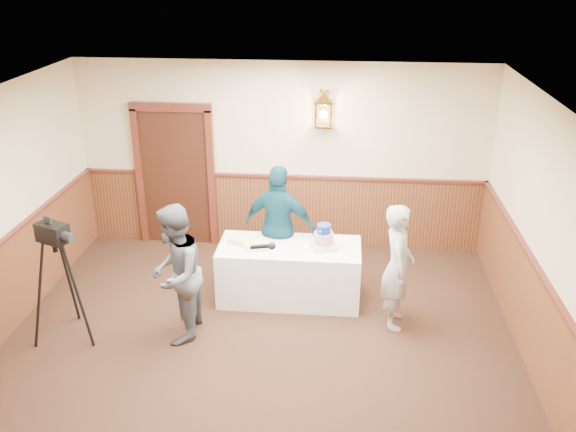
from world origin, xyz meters
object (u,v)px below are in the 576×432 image
at_px(assistant_p, 279,227).
at_px(display_table, 289,272).
at_px(sheet_cake_yellow, 258,245).
at_px(interviewer, 176,274).
at_px(tiered_cake, 324,239).
at_px(sheet_cake_green, 243,240).
at_px(tv_camera_rig, 62,288).
at_px(baker, 397,267).

bearing_deg(assistant_p, display_table, 126.65).
bearing_deg(sheet_cake_yellow, display_table, 10.29).
bearing_deg(interviewer, assistant_p, 142.41).
xyz_separation_m(tiered_cake, sheet_cake_green, (-1.03, 0.05, -0.09)).
relative_size(interviewer, tv_camera_rig, 1.13).
xyz_separation_m(display_table, tv_camera_rig, (-2.50, -1.13, 0.28)).
xyz_separation_m(interviewer, assistant_p, (1.04, 1.35, 0.02)).
height_order(sheet_cake_green, tv_camera_rig, tv_camera_rig).
relative_size(sheet_cake_yellow, sheet_cake_green, 0.99).
height_order(baker, tv_camera_rig, baker).
bearing_deg(display_table, interviewer, -140.60).
bearing_deg(sheet_cake_green, tv_camera_rig, -148.14).
xyz_separation_m(sheet_cake_green, baker, (1.92, -0.54, -0.01)).
height_order(display_table, baker, baker).
relative_size(interviewer, assistant_p, 0.98).
bearing_deg(sheet_cake_yellow, interviewer, -131.44).
relative_size(tiered_cake, tv_camera_rig, 0.25).
height_order(sheet_cake_yellow, tv_camera_rig, tv_camera_rig).
relative_size(display_table, assistant_p, 1.07).
distance_m(sheet_cake_yellow, baker, 1.76).
distance_m(sheet_cake_yellow, sheet_cake_green, 0.24).
height_order(sheet_cake_yellow, sheet_cake_green, sheet_cake_green).
relative_size(sheet_cake_yellow, assistant_p, 0.19).
relative_size(sheet_cake_yellow, tv_camera_rig, 0.22).
xyz_separation_m(display_table, sheet_cake_yellow, (-0.39, -0.07, 0.41)).
bearing_deg(assistant_p, baker, 162.25).
height_order(display_table, sheet_cake_green, sheet_cake_green).
bearing_deg(baker, tv_camera_rig, 100.52).
height_order(sheet_cake_green, baker, baker).
xyz_separation_m(tiered_cake, interviewer, (-1.63, -0.99, -0.05)).
xyz_separation_m(baker, assistant_p, (-1.48, 0.85, 0.06)).
bearing_deg(assistant_p, sheet_cake_green, 47.37).
distance_m(tiered_cake, sheet_cake_yellow, 0.83).
xyz_separation_m(display_table, baker, (1.32, -0.49, 0.41)).
xyz_separation_m(display_table, interviewer, (-1.20, -0.99, 0.45)).
bearing_deg(display_table, sheet_cake_yellow, -169.71).
bearing_deg(assistant_p, tv_camera_rig, 44.52).
height_order(display_table, interviewer, interviewer).
height_order(tiered_cake, assistant_p, assistant_p).
height_order(sheet_cake_green, assistant_p, assistant_p).
height_order(tiered_cake, baker, baker).
distance_m(tiered_cake, interviewer, 1.91).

